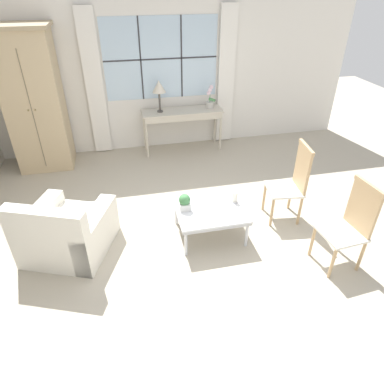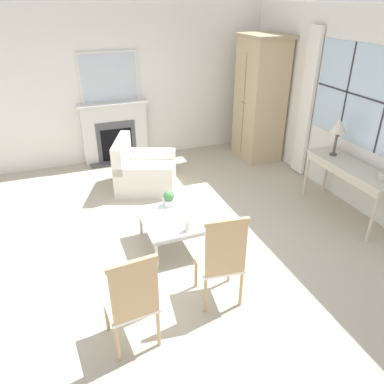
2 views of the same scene
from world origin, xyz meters
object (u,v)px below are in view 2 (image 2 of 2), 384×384
(console_table, at_px, (351,171))
(potted_plant_small, at_px, (169,198))
(pillar_candle, at_px, (187,226))
(fireplace, at_px, (115,127))
(armchair_upholstered, at_px, (144,172))
(side_chair_wooden, at_px, (222,257))
(table_lamp, at_px, (339,127))
(accent_chair_wooden, at_px, (132,299))
(coffee_table, at_px, (172,221))
(armoire, at_px, (260,99))

(console_table, bearing_deg, potted_plant_small, -100.45)
(potted_plant_small, distance_m, pillar_candle, 0.66)
(fireplace, xyz_separation_m, potted_plant_small, (2.74, 0.20, -0.16))
(armchair_upholstered, relative_size, side_chair_wooden, 1.11)
(table_lamp, relative_size, accent_chair_wooden, 0.53)
(coffee_table, bearing_deg, armoire, 132.34)
(potted_plant_small, bearing_deg, side_chair_wooden, 3.09)
(armoire, relative_size, pillar_candle, 14.79)
(fireplace, distance_m, armchair_upholstered, 1.38)
(fireplace, relative_size, coffee_table, 2.34)
(pillar_candle, bearing_deg, coffee_table, -166.54)
(armoire, distance_m, potted_plant_small, 3.21)
(armchair_upholstered, relative_size, coffee_table, 1.39)
(coffee_table, distance_m, potted_plant_small, 0.36)
(side_chair_wooden, xyz_separation_m, pillar_candle, (-0.82, -0.06, -0.12))
(table_lamp, height_order, side_chair_wooden, table_lamp)
(armchair_upholstered, relative_size, potted_plant_small, 5.70)
(console_table, bearing_deg, table_lamp, 179.54)
(armchair_upholstered, xyz_separation_m, accent_chair_wooden, (3.15, -0.89, 0.31))
(armoire, xyz_separation_m, armchair_upholstered, (0.54, -2.44, -0.89))
(console_table, relative_size, potted_plant_small, 6.96)
(table_lamp, height_order, accent_chair_wooden, table_lamp)
(console_table, xyz_separation_m, pillar_candle, (0.19, -2.53, -0.22))
(armoire, height_order, table_lamp, armoire)
(console_table, distance_m, coffee_table, 2.64)
(fireplace, xyz_separation_m, pillar_candle, (3.40, 0.21, -0.20))
(armchair_upholstered, relative_size, accent_chair_wooden, 1.15)
(armoire, distance_m, pillar_candle, 3.65)
(side_chair_wooden, height_order, coffee_table, side_chair_wooden)
(coffee_table, distance_m, pillar_candle, 0.37)
(accent_chair_wooden, distance_m, coffee_table, 1.62)
(table_lamp, bearing_deg, console_table, -0.46)
(console_table, distance_m, armchair_upholstered, 3.20)
(side_chair_wooden, distance_m, accent_chair_wooden, 0.98)
(armchair_upholstered, xyz_separation_m, pillar_candle, (2.10, 0.00, 0.21))
(side_chair_wooden, bearing_deg, pillar_candle, -175.57)
(accent_chair_wooden, distance_m, potted_plant_small, 1.92)
(table_lamp, distance_m, armchair_upholstered, 3.10)
(table_lamp, relative_size, side_chair_wooden, 0.52)
(side_chair_wooden, bearing_deg, armchair_upholstered, -178.71)
(armchair_upholstered, distance_m, coffee_table, 1.76)
(console_table, xyz_separation_m, table_lamp, (-0.40, 0.00, 0.52))
(fireplace, bearing_deg, armchair_upholstered, 9.15)
(side_chair_wooden, bearing_deg, accent_chair_wooden, -76.69)
(console_table, relative_size, pillar_candle, 9.51)
(fireplace, bearing_deg, coffee_table, 2.43)
(armoire, xyz_separation_m, side_chair_wooden, (3.46, -2.37, -0.55))
(armoire, relative_size, coffee_table, 2.64)
(armchair_upholstered, xyz_separation_m, side_chair_wooden, (2.92, 0.07, 0.33))
(coffee_table, height_order, pillar_candle, pillar_candle)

